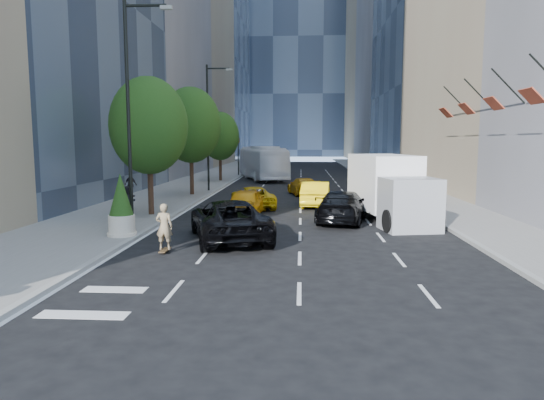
# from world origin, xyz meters

# --- Properties ---
(ground) EXTENTS (160.00, 160.00, 0.00)m
(ground) POSITION_xyz_m (0.00, 0.00, 0.00)
(ground) COLOR black
(ground) RESTS_ON ground
(sidewalk_left) EXTENTS (6.00, 120.00, 0.15)m
(sidewalk_left) POSITION_xyz_m (-9.00, 30.00, 0.07)
(sidewalk_left) COLOR slate
(sidewalk_left) RESTS_ON ground
(sidewalk_right) EXTENTS (4.00, 120.00, 0.15)m
(sidewalk_right) POSITION_xyz_m (10.00, 30.00, 0.07)
(sidewalk_right) COLOR slate
(sidewalk_right) RESTS_ON ground
(tower_left_end) EXTENTS (20.00, 28.00, 60.00)m
(tower_left_end) POSITION_xyz_m (-22.00, 92.00, 30.00)
(tower_left_end) COLOR #2F394A
(tower_left_end) RESTS_ON ground
(tower_right_far) EXTENTS (20.00, 24.00, 50.00)m
(tower_right_far) POSITION_xyz_m (22.00, 98.00, 25.00)
(tower_right_far) COLOR gray
(tower_right_far) RESTS_ON ground
(lamp_near) EXTENTS (2.13, 0.22, 10.00)m
(lamp_near) POSITION_xyz_m (-6.32, 4.00, 5.81)
(lamp_near) COLOR black
(lamp_near) RESTS_ON sidewalk_left
(lamp_far) EXTENTS (2.13, 0.22, 10.00)m
(lamp_far) POSITION_xyz_m (-6.32, 22.00, 5.81)
(lamp_far) COLOR black
(lamp_far) RESTS_ON sidewalk_left
(tree_near) EXTENTS (4.20, 4.20, 7.46)m
(tree_near) POSITION_xyz_m (-7.20, 9.00, 4.97)
(tree_near) COLOR black
(tree_near) RESTS_ON sidewalk_left
(tree_mid) EXTENTS (4.50, 4.50, 7.99)m
(tree_mid) POSITION_xyz_m (-7.20, 19.00, 5.32)
(tree_mid) COLOR black
(tree_mid) RESTS_ON sidewalk_left
(tree_far) EXTENTS (3.90, 3.90, 6.92)m
(tree_far) POSITION_xyz_m (-7.20, 32.00, 4.62)
(tree_far) COLOR black
(tree_far) RESTS_ON sidewalk_left
(traffic_signal) EXTENTS (2.48, 0.53, 5.20)m
(traffic_signal) POSITION_xyz_m (-6.40, 40.00, 4.23)
(traffic_signal) COLOR black
(traffic_signal) RESTS_ON sidewalk_left
(facade_flags) EXTENTS (1.85, 13.30, 2.05)m
(facade_flags) POSITION_xyz_m (10.64, 10.00, 6.18)
(facade_flags) COLOR black
(facade_flags) RESTS_ON ground
(skateboarder) EXTENTS (0.64, 0.43, 1.75)m
(skateboarder) POSITION_xyz_m (-4.05, 0.56, 0.87)
(skateboarder) COLOR #837052
(skateboarder) RESTS_ON ground
(black_sedan_lincoln) EXTENTS (4.53, 6.72, 1.71)m
(black_sedan_lincoln) POSITION_xyz_m (-2.00, 3.08, 0.86)
(black_sedan_lincoln) COLOR black
(black_sedan_lincoln) RESTS_ON ground
(black_sedan_mercedes) EXTENTS (3.33, 5.92, 1.62)m
(black_sedan_mercedes) POSITION_xyz_m (3.16, 8.00, 0.81)
(black_sedan_mercedes) COLOR black
(black_sedan_mercedes) RESTS_ON ground
(taxi_a) EXTENTS (2.06, 4.54, 1.51)m
(taxi_a) POSITION_xyz_m (-2.00, 10.05, 0.76)
(taxi_a) COLOR orange
(taxi_a) RESTS_ON ground
(taxi_b) EXTENTS (2.05, 4.97, 1.60)m
(taxi_b) POSITION_xyz_m (1.97, 14.00, 0.80)
(taxi_b) COLOR yellow
(taxi_b) RESTS_ON ground
(taxi_c) EXTENTS (3.47, 5.23, 1.33)m
(taxi_c) POSITION_xyz_m (-2.00, 13.00, 0.67)
(taxi_c) COLOR gold
(taxi_c) RESTS_ON ground
(taxi_d) EXTENTS (2.77, 4.85, 1.32)m
(taxi_d) POSITION_xyz_m (1.20, 20.50, 0.66)
(taxi_d) COLOR orange
(taxi_d) RESTS_ON ground
(city_bus) EXTENTS (6.45, 13.17, 3.58)m
(city_bus) POSITION_xyz_m (-3.20, 35.57, 1.79)
(city_bus) COLOR white
(city_bus) RESTS_ON ground
(box_truck) EXTENTS (3.81, 7.49, 3.42)m
(box_truck) POSITION_xyz_m (5.61, 8.34, 1.74)
(box_truck) COLOR white
(box_truck) RESTS_ON ground
(pedestrian_a) EXTENTS (0.83, 0.67, 1.62)m
(pedestrian_a) POSITION_xyz_m (-8.15, 8.09, 0.96)
(pedestrian_a) COLOR black
(pedestrian_a) RESTS_ON sidewalk_left
(pedestrian_b) EXTENTS (1.11, 0.77, 1.75)m
(pedestrian_b) POSITION_xyz_m (-11.20, 17.06, 1.03)
(pedestrian_b) COLOR black
(pedestrian_b) RESTS_ON sidewalk_left
(planter_shrub) EXTENTS (1.11, 1.11, 2.66)m
(planter_shrub) POSITION_xyz_m (-6.60, 3.00, 1.42)
(planter_shrub) COLOR #EFE2C6
(planter_shrub) RESTS_ON sidewalk_left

